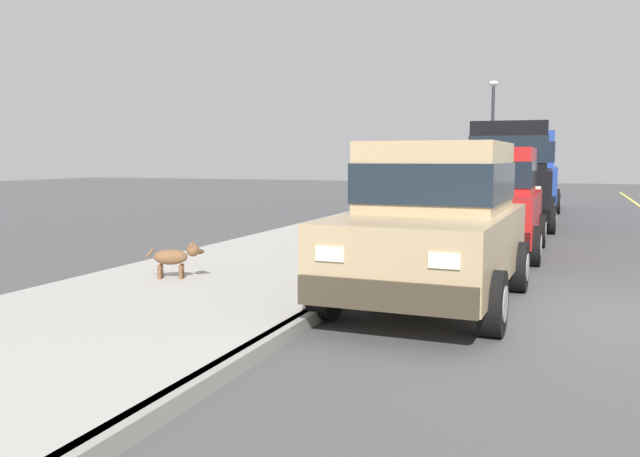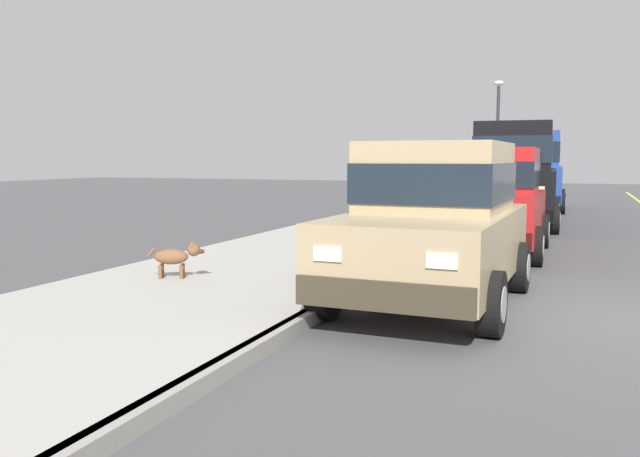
{
  "view_description": "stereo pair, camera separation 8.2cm",
  "coord_description": "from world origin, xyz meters",
  "px_view_note": "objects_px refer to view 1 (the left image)",
  "views": [
    {
      "loc": [
        -0.76,
        -7.33,
        1.7
      ],
      "look_at": [
        -3.56,
        0.07,
        0.85
      ],
      "focal_mm": 36.99,
      "sensor_mm": 36.0,
      "label": 1
    },
    {
      "loc": [
        -0.68,
        -7.3,
        1.7
      ],
      "look_at": [
        -3.56,
        0.07,
        0.85
      ],
      "focal_mm": 36.99,
      "sensor_mm": 36.0,
      "label": 2
    }
  ],
  "objects_px": {
    "car_black_van": "(511,170)",
    "street_lamp": "(493,126)",
    "car_red_hatchback": "(488,199)",
    "dog_brown": "(176,256)",
    "car_tan_hatchback": "(434,220)",
    "fire_hydrant": "(391,228)",
    "car_blue_van": "(527,167)"
  },
  "relations": [
    {
      "from": "car_black_van",
      "to": "street_lamp",
      "type": "bearing_deg",
      "value": 99.42
    },
    {
      "from": "car_red_hatchback",
      "to": "car_black_van",
      "type": "height_order",
      "value": "car_black_van"
    },
    {
      "from": "car_red_hatchback",
      "to": "dog_brown",
      "type": "bearing_deg",
      "value": -125.12
    },
    {
      "from": "car_tan_hatchback",
      "to": "street_lamp",
      "type": "height_order",
      "value": "street_lamp"
    },
    {
      "from": "car_red_hatchback",
      "to": "dog_brown",
      "type": "relative_size",
      "value": 5.3
    },
    {
      "from": "street_lamp",
      "to": "fire_hydrant",
      "type": "bearing_deg",
      "value": -90.4
    },
    {
      "from": "car_black_van",
      "to": "car_blue_van",
      "type": "height_order",
      "value": "same"
    },
    {
      "from": "car_black_van",
      "to": "street_lamp",
      "type": "distance_m",
      "value": 8.8
    },
    {
      "from": "car_blue_van",
      "to": "street_lamp",
      "type": "relative_size",
      "value": 1.12
    },
    {
      "from": "fire_hydrant",
      "to": "car_tan_hatchback",
      "type": "bearing_deg",
      "value": -67.8
    },
    {
      "from": "car_red_hatchback",
      "to": "car_blue_van",
      "type": "xyz_separation_m",
      "value": [
        0.02,
        10.67,
        0.42
      ]
    },
    {
      "from": "car_red_hatchback",
      "to": "street_lamp",
      "type": "xyz_separation_m",
      "value": [
        -1.43,
        13.52,
        1.93
      ]
    },
    {
      "from": "car_blue_van",
      "to": "dog_brown",
      "type": "xyz_separation_m",
      "value": [
        -3.41,
        -15.48,
        -0.97
      ]
    },
    {
      "from": "car_tan_hatchback",
      "to": "dog_brown",
      "type": "xyz_separation_m",
      "value": [
        -3.29,
        -0.38,
        -0.55
      ]
    },
    {
      "from": "car_red_hatchback",
      "to": "street_lamp",
      "type": "distance_m",
      "value": 13.73
    },
    {
      "from": "car_red_hatchback",
      "to": "fire_hydrant",
      "type": "height_order",
      "value": "car_red_hatchback"
    },
    {
      "from": "car_tan_hatchback",
      "to": "car_black_van",
      "type": "xyz_separation_m",
      "value": [
        0.09,
        9.41,
        0.42
      ]
    },
    {
      "from": "car_blue_van",
      "to": "street_lamp",
      "type": "distance_m",
      "value": 3.54
    },
    {
      "from": "car_tan_hatchback",
      "to": "car_red_hatchback",
      "type": "bearing_deg",
      "value": 88.67
    },
    {
      "from": "car_tan_hatchback",
      "to": "street_lamp",
      "type": "distance_m",
      "value": 18.11
    },
    {
      "from": "car_red_hatchback",
      "to": "car_blue_van",
      "type": "height_order",
      "value": "car_blue_van"
    },
    {
      "from": "car_red_hatchback",
      "to": "car_blue_van",
      "type": "relative_size",
      "value": 0.77
    },
    {
      "from": "car_blue_van",
      "to": "dog_brown",
      "type": "height_order",
      "value": "car_blue_van"
    },
    {
      "from": "car_tan_hatchback",
      "to": "car_black_van",
      "type": "distance_m",
      "value": 9.42
    },
    {
      "from": "fire_hydrant",
      "to": "street_lamp",
      "type": "distance_m",
      "value": 14.66
    },
    {
      "from": "car_red_hatchback",
      "to": "dog_brown",
      "type": "distance_m",
      "value": 5.91
    },
    {
      "from": "car_tan_hatchback",
      "to": "fire_hydrant",
      "type": "relative_size",
      "value": 5.31
    },
    {
      "from": "car_tan_hatchback",
      "to": "fire_hydrant",
      "type": "xyz_separation_m",
      "value": [
        -1.43,
        3.5,
        -0.5
      ]
    },
    {
      "from": "car_tan_hatchback",
      "to": "car_blue_van",
      "type": "distance_m",
      "value": 15.11
    },
    {
      "from": "dog_brown",
      "to": "street_lamp",
      "type": "bearing_deg",
      "value": 83.91
    },
    {
      "from": "car_black_van",
      "to": "street_lamp",
      "type": "relative_size",
      "value": 1.12
    },
    {
      "from": "car_black_van",
      "to": "car_blue_van",
      "type": "bearing_deg",
      "value": 89.69
    }
  ]
}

